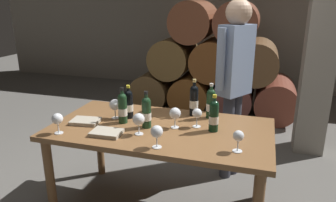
{
  "coord_description": "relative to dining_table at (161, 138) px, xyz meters",
  "views": [
    {
      "loc": [
        0.72,
        -2.18,
        1.71
      ],
      "look_at": [
        0.0,
        0.2,
        0.91
      ],
      "focal_mm": 34.01,
      "sensor_mm": 36.0,
      "label": 1
    }
  ],
  "objects": [
    {
      "name": "wine_bottle_5",
      "position": [
        0.33,
        0.31,
        0.22
      ],
      "size": [
        0.07,
        0.07,
        0.3
      ],
      "color": "#19381E",
      "rests_on": "dining_table"
    },
    {
      "name": "wine_bottle_2",
      "position": [
        0.19,
        0.33,
        0.23
      ],
      "size": [
        0.07,
        0.07,
        0.32
      ],
      "color": "black",
      "rests_on": "dining_table"
    },
    {
      "name": "sommelier_presenting",
      "position": [
        0.48,
        0.75,
        0.37
      ],
      "size": [
        0.32,
        0.43,
        1.72
      ],
      "color": "#383842",
      "rests_on": "ground_plane"
    },
    {
      "name": "wine_bottle_3",
      "position": [
        -0.1,
        -0.04,
        0.22
      ],
      "size": [
        0.07,
        0.07,
        0.29
      ],
      "color": "#19381E",
      "rests_on": "dining_table"
    },
    {
      "name": "leather_ledger",
      "position": [
        -0.33,
        -0.25,
        0.11
      ],
      "size": [
        0.23,
        0.17,
        0.03
      ],
      "primitive_type": "cube",
      "rotation": [
        0.0,
        0.0,
        0.05
      ],
      "color": "#B2A893",
      "rests_on": "dining_table"
    },
    {
      "name": "wine_bottle_0",
      "position": [
        0.4,
        0.04,
        0.22
      ],
      "size": [
        0.07,
        0.07,
        0.28
      ],
      "color": "black",
      "rests_on": "dining_table"
    },
    {
      "name": "wine_glass_1",
      "position": [
        -0.68,
        -0.34,
        0.2
      ],
      "size": [
        0.08,
        0.08,
        0.16
      ],
      "color": "white",
      "rests_on": "dining_table"
    },
    {
      "name": "wine_glass_4",
      "position": [
        0.61,
        -0.25,
        0.2
      ],
      "size": [
        0.07,
        0.07,
        0.15
      ],
      "color": "white",
      "rests_on": "dining_table"
    },
    {
      "name": "wine_bottle_4",
      "position": [
        -0.32,
        -0.0,
        0.22
      ],
      "size": [
        0.07,
        0.07,
        0.29
      ],
      "color": "#19381E",
      "rests_on": "dining_table"
    },
    {
      "name": "wine_glass_5",
      "position": [
        0.27,
        0.08,
        0.2
      ],
      "size": [
        0.08,
        0.08,
        0.15
      ],
      "color": "white",
      "rests_on": "dining_table"
    },
    {
      "name": "wine_bottle_1",
      "position": [
        -0.31,
        0.12,
        0.21
      ],
      "size": [
        0.07,
        0.07,
        0.28
      ],
      "color": "black",
      "rests_on": "dining_table"
    },
    {
      "name": "barrel_stack",
      "position": [
        -0.0,
        2.6,
        0.06
      ],
      "size": [
        2.49,
        0.9,
        1.69
      ],
      "color": "brown",
      "rests_on": "ground_plane"
    },
    {
      "name": "wine_glass_6",
      "position": [
        0.11,
        0.02,
        0.21
      ],
      "size": [
        0.09,
        0.09,
        0.16
      ],
      "color": "white",
      "rests_on": "dining_table"
    },
    {
      "name": "wine_glass_2",
      "position": [
        -0.11,
        -0.18,
        0.21
      ],
      "size": [
        0.09,
        0.09,
        0.16
      ],
      "color": "white",
      "rests_on": "dining_table"
    },
    {
      "name": "tasting_notebook",
      "position": [
        -0.6,
        -0.1,
        0.11
      ],
      "size": [
        0.24,
        0.19,
        0.03
      ],
      "primitive_type": "cube",
      "rotation": [
        0.0,
        0.0,
        0.13
      ],
      "color": "#B2A893",
      "rests_on": "dining_table"
    },
    {
      "name": "dining_table",
      "position": [
        0.0,
        0.0,
        0.0
      ],
      "size": [
        1.7,
        0.9,
        0.76
      ],
      "color": "brown",
      "rests_on": "ground_plane"
    },
    {
      "name": "stone_pillar",
      "position": [
        1.3,
        1.6,
        0.63
      ],
      "size": [
        0.32,
        0.32,
        2.6
      ],
      "primitive_type": "cube",
      "color": "gray",
      "rests_on": "ground_plane"
    },
    {
      "name": "wine_glass_0",
      "position": [
        0.09,
        -0.35,
        0.2
      ],
      "size": [
        0.08,
        0.08,
        0.16
      ],
      "color": "white",
      "rests_on": "dining_table"
    },
    {
      "name": "cellar_back_wall",
      "position": [
        0.0,
        4.2,
        0.73
      ],
      "size": [
        10.0,
        0.24,
        2.8
      ],
      "primitive_type": "cube",
      "color": "gray",
      "rests_on": "ground_plane"
    },
    {
      "name": "wine_glass_3",
      "position": [
        -0.42,
        0.07,
        0.21
      ],
      "size": [
        0.09,
        0.09,
        0.16
      ],
      "color": "white",
      "rests_on": "dining_table"
    }
  ]
}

